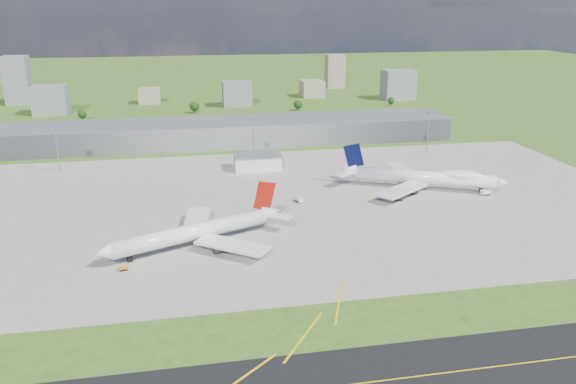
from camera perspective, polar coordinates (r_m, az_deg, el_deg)
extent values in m
plane|color=#34541A|center=(368.86, -5.73, 4.44)|extent=(1400.00, 1400.00, 0.00)
cube|color=gray|center=(265.37, -1.39, -1.15)|extent=(360.00, 190.00, 0.08)
cube|color=gray|center=(381.69, -5.97, 6.07)|extent=(300.00, 42.00, 15.00)
cube|color=silver|center=(320.79, -3.15, 3.08)|extent=(26.00, 16.00, 8.00)
cylinder|color=gray|center=(337.96, -22.40, 3.98)|extent=(0.70, 0.70, 25.00)
cube|color=gray|center=(335.27, -22.66, 6.10)|extent=(3.50, 2.00, 1.20)
cylinder|color=gray|center=(333.08, -3.52, 5.17)|extent=(0.70, 0.70, 25.00)
cube|color=gray|center=(330.35, -3.57, 7.33)|extent=(3.50, 2.00, 1.20)
cylinder|color=gray|center=(363.14, 14.05, 5.77)|extent=(0.70, 0.70, 25.00)
cube|color=gray|center=(360.64, 14.21, 7.75)|extent=(3.50, 2.00, 1.20)
cylinder|color=white|center=(219.97, -9.74, -4.05)|extent=(60.39, 30.57, 6.50)
cone|color=white|center=(209.94, -18.28, -5.91)|extent=(7.53, 8.10, 6.50)
cone|color=white|center=(235.08, -1.80, -2.05)|extent=(10.52, 9.38, 6.50)
cube|color=#971208|center=(219.97, -10.22, -4.65)|extent=(48.48, 22.61, 1.41)
cube|color=white|center=(211.52, -5.69, -5.39)|extent=(28.38, 24.74, 0.98)
cube|color=white|center=(237.27, -9.23, -2.82)|extent=(13.10, 29.15, 0.98)
cube|color=maroon|center=(231.10, -2.39, -0.37)|extent=(10.15, 4.72, 13.10)
cylinder|color=#38383D|center=(214.59, -6.81, -5.67)|extent=(6.84, 5.52, 3.47)
cylinder|color=#38383D|center=(233.57, -9.37, -3.72)|extent=(6.84, 5.52, 3.47)
cube|color=black|center=(220.15, -7.60, -5.23)|extent=(2.10, 1.88, 2.71)
cube|color=black|center=(228.28, -8.69, -4.39)|extent=(2.10, 1.88, 2.71)
cube|color=black|center=(214.01, -15.78, -6.53)|extent=(2.10, 1.88, 2.71)
cylinder|color=white|center=(292.40, 13.67, 1.46)|extent=(65.55, 35.20, 6.90)
cone|color=white|center=(294.89, 20.91, 0.88)|extent=(7.95, 8.60, 6.90)
cone|color=white|center=(294.60, 6.10, 2.20)|extent=(10.98, 10.00, 6.90)
cube|color=navy|center=(293.03, 14.07, 1.02)|extent=(52.56, 26.30, 1.45)
ellipsoid|color=white|center=(292.42, 17.21, 1.57)|extent=(22.94, 15.53, 6.21)
cube|color=white|center=(309.31, 11.85, 2.14)|extent=(12.80, 31.84, 1.00)
cube|color=white|center=(277.00, 11.51, 0.22)|extent=(31.15, 26.09, 1.00)
cube|color=black|center=(292.08, 6.69, 3.69)|extent=(10.30, 5.16, 13.45)
cylinder|color=#38383D|center=(303.21, 12.56, 1.34)|extent=(7.05, 5.80, 3.56)
cylinder|color=#38383D|center=(314.05, 11.46, 2.01)|extent=(7.05, 5.80, 3.56)
cylinder|color=#38383D|center=(284.09, 12.40, 0.18)|extent=(7.05, 5.80, 3.56)
cylinder|color=#38383D|center=(273.72, 10.97, -0.43)|extent=(7.05, 5.80, 3.56)
cube|color=black|center=(298.62, 12.34, 0.96)|extent=(2.18, 1.96, 2.78)
cube|color=black|center=(289.06, 12.26, 0.38)|extent=(2.18, 1.96, 2.78)
cube|color=black|center=(295.19, 18.99, 0.15)|extent=(2.18, 1.96, 2.78)
cube|color=#B97C0A|center=(208.30, -16.40, -7.40)|extent=(3.42, 2.35, 1.26)
cube|color=black|center=(208.57, -16.38, -7.55)|extent=(2.97, 2.35, 0.70)
cube|color=silver|center=(266.51, 1.12, -0.72)|extent=(3.56, 5.40, 2.19)
cube|color=black|center=(266.87, 1.11, -0.94)|extent=(3.45, 4.72, 0.70)
cube|color=silver|center=(292.82, 19.44, -0.01)|extent=(5.33, 2.90, 2.27)
cube|color=black|center=(293.17, 19.42, -0.22)|extent=(4.58, 2.94, 0.70)
cube|color=slate|center=(524.09, -22.96, 8.63)|extent=(28.00, 22.00, 24.00)
cube|color=gray|center=(553.55, -13.88, 9.48)|extent=(20.00, 18.00, 14.00)
cube|color=slate|center=(524.88, -5.20, 9.91)|extent=(26.00, 20.00, 22.00)
cube|color=gray|center=(577.34, 2.46, 10.45)|extent=(22.00, 24.00, 16.00)
cube|color=slate|center=(571.93, 11.13, 10.66)|extent=(30.00, 22.00, 28.00)
cube|color=slate|center=(589.91, -25.79, 10.21)|extent=(22.00, 20.00, 44.00)
cube|color=gray|center=(643.57, 4.79, 12.14)|extent=(20.00, 18.00, 36.00)
cylinder|color=#382314|center=(486.30, -20.14, 7.02)|extent=(0.70, 0.70, 3.00)
sphere|color=black|center=(485.70, -20.18, 7.41)|extent=(6.75, 6.75, 6.75)
cylinder|color=#382314|center=(494.50, -9.47, 8.11)|extent=(0.70, 0.70, 3.60)
sphere|color=black|center=(493.80, -9.49, 8.58)|extent=(8.10, 8.10, 8.10)
cylinder|color=#382314|center=(499.63, 1.02, 8.46)|extent=(0.70, 0.70, 3.40)
sphere|color=black|center=(498.97, 1.02, 8.89)|extent=(7.65, 7.65, 7.65)
cylinder|color=#382314|center=(534.35, 10.41, 8.79)|extent=(0.70, 0.70, 2.80)
sphere|color=black|center=(533.84, 10.43, 9.12)|extent=(6.30, 6.30, 6.30)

